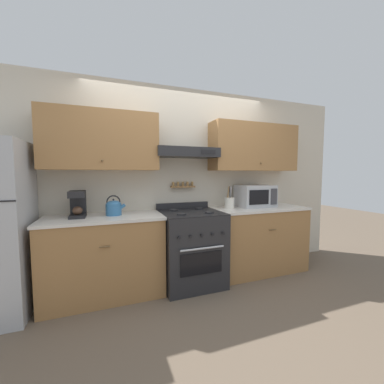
{
  "coord_description": "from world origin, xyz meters",
  "views": [
    {
      "loc": [
        -1.0,
        -2.47,
        1.4
      ],
      "look_at": [
        0.01,
        0.26,
        1.17
      ],
      "focal_mm": 22.0,
      "sensor_mm": 36.0,
      "label": 1
    }
  ],
  "objects_px": {
    "stove_range": "(191,247)",
    "utensil_crock": "(229,203)",
    "tea_kettle": "(114,207)",
    "microwave": "(255,196)",
    "coffee_maker": "(78,203)"
  },
  "relations": [
    {
      "from": "microwave",
      "to": "tea_kettle",
      "type": "bearing_deg",
      "value": -179.47
    },
    {
      "from": "stove_range",
      "to": "tea_kettle",
      "type": "relative_size",
      "value": 4.3
    },
    {
      "from": "stove_range",
      "to": "utensil_crock",
      "type": "xyz_separation_m",
      "value": [
        0.6,
        0.09,
        0.53
      ]
    },
    {
      "from": "microwave",
      "to": "utensil_crock",
      "type": "height_order",
      "value": "microwave"
    },
    {
      "from": "stove_range",
      "to": "microwave",
      "type": "height_order",
      "value": "microwave"
    },
    {
      "from": "tea_kettle",
      "to": "microwave",
      "type": "bearing_deg",
      "value": 0.53
    },
    {
      "from": "coffee_maker",
      "to": "utensil_crock",
      "type": "distance_m",
      "value": 1.89
    },
    {
      "from": "coffee_maker",
      "to": "microwave",
      "type": "relative_size",
      "value": 0.56
    },
    {
      "from": "stove_range",
      "to": "utensil_crock",
      "type": "height_order",
      "value": "utensil_crock"
    },
    {
      "from": "microwave",
      "to": "utensil_crock",
      "type": "distance_m",
      "value": 0.44
    },
    {
      "from": "stove_range",
      "to": "microwave",
      "type": "distance_m",
      "value": 1.2
    },
    {
      "from": "stove_range",
      "to": "microwave",
      "type": "relative_size",
      "value": 1.93
    },
    {
      "from": "coffee_maker",
      "to": "microwave",
      "type": "bearing_deg",
      "value": -0.41
    },
    {
      "from": "stove_range",
      "to": "microwave",
      "type": "xyz_separation_m",
      "value": [
        1.03,
        0.11,
        0.61
      ]
    },
    {
      "from": "tea_kettle",
      "to": "utensil_crock",
      "type": "bearing_deg",
      "value": 0.0
    }
  ]
}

